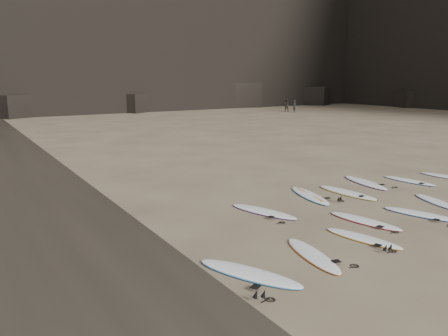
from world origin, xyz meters
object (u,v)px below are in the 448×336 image
at_px(surfboard_9, 409,181).
at_px(surfboard_6, 310,195).
at_px(surfboard_2, 365,221).
at_px(surfboard_5, 263,211).
at_px(surfboard_7, 347,192).
at_px(surfboard_4, 437,202).
at_px(surfboard_11, 249,273).
at_px(person_a, 295,106).
at_px(person_b, 286,105).
at_px(surfboard_0, 313,255).
at_px(surfboard_3, 422,214).
at_px(surfboard_1, 363,238).
at_px(surfboard_8, 365,182).

bearing_deg(surfboard_9, surfboard_6, 168.97).
height_order(surfboard_2, surfboard_5, surfboard_5).
bearing_deg(surfboard_7, surfboard_4, -59.80).
distance_m(surfboard_9, surfboard_11, 11.71).
relative_size(person_a, person_b, 0.97).
height_order(surfboard_0, person_b, person_b).
xyz_separation_m(surfboard_5, person_b, (28.72, 33.20, 0.74)).
xyz_separation_m(surfboard_7, surfboard_9, (3.78, -0.02, -0.01)).
distance_m(surfboard_3, person_b, 43.70).
xyz_separation_m(surfboard_9, surfboard_11, (-11.08, -3.77, 0.01)).
bearing_deg(surfboard_11, surfboard_3, -20.54).
bearing_deg(surfboard_5, surfboard_9, -16.77).
distance_m(surfboard_11, person_b, 48.62).
bearing_deg(surfboard_1, person_a, 38.48).
distance_m(surfboard_1, surfboard_4, 5.20).
height_order(surfboard_0, surfboard_3, surfboard_3).
relative_size(surfboard_5, person_b, 1.64).
bearing_deg(surfboard_2, surfboard_6, 69.08).
bearing_deg(surfboard_4, surfboard_2, -160.97).
bearing_deg(surfboard_9, surfboard_3, -146.01).
bearing_deg(surfboard_8, surfboard_7, -146.65).
relative_size(surfboard_9, person_b, 1.52).
height_order(surfboard_2, surfboard_3, same).
xyz_separation_m(surfboard_1, surfboard_8, (5.23, 4.38, 0.01)).
distance_m(surfboard_2, surfboard_4, 3.88).
xyz_separation_m(surfboard_4, surfboard_9, (2.02, 2.60, 0.00)).
bearing_deg(surfboard_0, surfboard_3, 19.41).
xyz_separation_m(surfboard_1, surfboard_5, (-0.87, 3.42, 0.01)).
height_order(surfboard_7, person_a, person_a).
bearing_deg(surfboard_6, surfboard_7, -1.41).
distance_m(surfboard_2, surfboard_6, 3.17).
relative_size(surfboard_1, surfboard_11, 0.85).
relative_size(surfboard_0, person_b, 1.53).
bearing_deg(surfboard_0, surfboard_9, 35.57).
height_order(surfboard_4, surfboard_9, surfboard_9).
bearing_deg(person_b, surfboard_4, 93.62).
bearing_deg(surfboard_2, surfboard_1, -151.35).
bearing_deg(surfboard_4, surfboard_9, 70.58).
bearing_deg(surfboard_3, surfboard_6, 94.48).
relative_size(surfboard_2, surfboard_3, 1.00).
bearing_deg(surfboard_1, surfboard_6, 53.15).
distance_m(surfboard_3, surfboard_5, 5.15).
bearing_deg(surfboard_7, surfboard_2, -132.16).
bearing_deg(surfboard_7, surfboard_0, -148.45).
height_order(surfboard_6, surfboard_9, surfboard_6).
distance_m(surfboard_4, surfboard_5, 6.44).
relative_size(surfboard_0, surfboard_8, 0.89).
distance_m(surfboard_2, surfboard_7, 3.40).
xyz_separation_m(surfboard_11, person_b, (31.81, 36.77, 0.74)).
height_order(surfboard_0, surfboard_1, surfboard_0).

